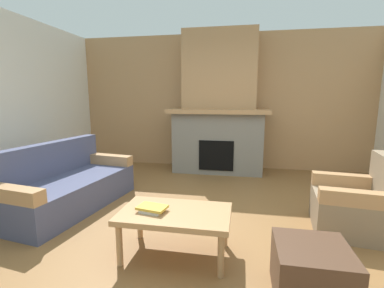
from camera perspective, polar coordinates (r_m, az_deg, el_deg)
ground at (r=3.08m, az=0.75°, el=-18.24°), size 9.00×9.00×0.00m
wall_back_wood_panel at (r=5.70m, az=6.00°, el=8.76°), size 6.00×0.12×2.70m
fireplace at (r=5.33m, az=5.63°, el=6.69°), size 1.90×0.82×2.70m
couch at (r=4.00m, az=-24.92°, el=-8.05°), size 1.09×1.90×0.85m
armchair at (r=3.51m, az=31.29°, el=-10.94°), size 0.85×0.85×0.85m
coffee_table at (r=2.56m, az=-3.57°, el=-15.02°), size 1.00×0.60×0.43m
ottoman at (r=2.34m, az=23.78°, el=-23.42°), size 0.52×0.52×0.40m
book_stack_near_edge at (r=2.54m, az=-8.40°, el=-13.30°), size 0.28×0.21×0.05m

